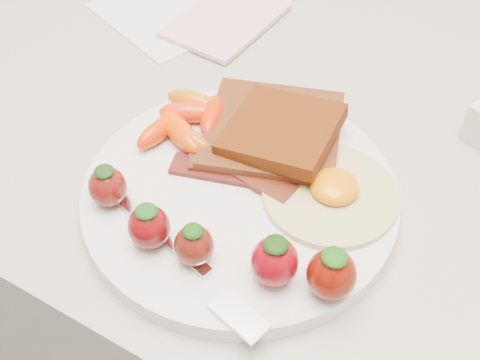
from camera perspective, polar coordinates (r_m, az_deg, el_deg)
The scene contains 11 objects.
counter at distance 0.97m, azimuth 5.27°, elevation -14.56°, with size 2.00×0.60×0.90m, color gray.
plate at distance 0.52m, azimuth 0.00°, elevation -1.42°, with size 0.27×0.27×0.02m, color silver.
toast_lower at distance 0.55m, azimuth 3.15°, elevation 4.63°, with size 0.12×0.12×0.01m, color #371B0D.
toast_upper at distance 0.53m, azimuth 3.97°, elevation 4.72°, with size 0.09×0.09×0.01m, color black.
fried_egg at distance 0.51m, azimuth 8.65°, elevation -1.12°, with size 0.13×0.13×0.02m.
bacon_strips at distance 0.52m, azimuth -0.18°, elevation 1.21°, with size 0.11×0.08×0.01m.
baby_carrots at distance 0.56m, azimuth -4.96°, elevation 5.58°, with size 0.08×0.10×0.02m.
strawberries at distance 0.45m, azimuth -1.76°, elevation -5.82°, with size 0.23×0.06×0.04m.
fork at distance 0.46m, azimuth -4.31°, elevation -8.43°, with size 0.17×0.07×0.00m.
paper_sheet at distance 0.78m, azimuth -4.50°, elevation 16.54°, with size 0.16×0.21×0.00m, color silver.
notepad at distance 0.74m, azimuth -1.33°, elevation 14.93°, with size 0.10×0.14×0.01m, color beige.
Camera 1 is at (0.15, 1.27, 1.30)m, focal length 45.00 mm.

